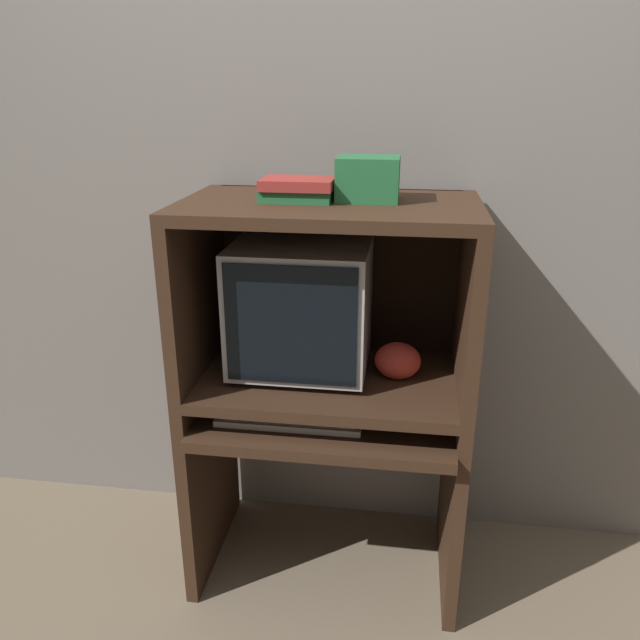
# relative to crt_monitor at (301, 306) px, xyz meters

# --- Properties ---
(ground_plane) EXTENTS (12.00, 12.00, 0.00)m
(ground_plane) POSITION_rel_crt_monitor_xyz_m (0.09, -0.30, -0.97)
(ground_plane) COLOR #756651
(wall_back) EXTENTS (6.00, 0.06, 2.60)m
(wall_back) POSITION_rel_crt_monitor_xyz_m (0.09, 0.30, 0.33)
(wall_back) COLOR gray
(wall_back) RESTS_ON ground_plane
(desk_base) EXTENTS (0.89, 0.57, 0.64)m
(desk_base) POSITION_rel_crt_monitor_xyz_m (0.09, -0.06, -0.56)
(desk_base) COLOR #382316
(desk_base) RESTS_ON ground_plane
(desk_monitor_shelf) EXTENTS (0.89, 0.54, 0.11)m
(desk_monitor_shelf) POSITION_rel_crt_monitor_xyz_m (0.09, -0.03, -0.25)
(desk_monitor_shelf) COLOR #382316
(desk_monitor_shelf) RESTS_ON desk_base
(hutch_upper) EXTENTS (0.89, 0.54, 0.56)m
(hutch_upper) POSITION_rel_crt_monitor_xyz_m (0.09, -0.00, 0.15)
(hutch_upper) COLOR #382316
(hutch_upper) RESTS_ON desk_monitor_shelf
(crt_monitor) EXTENTS (0.43, 0.38, 0.42)m
(crt_monitor) POSITION_rel_crt_monitor_xyz_m (0.00, 0.00, 0.00)
(crt_monitor) COLOR #B2B2B7
(crt_monitor) RESTS_ON desk_monitor_shelf
(keyboard) EXTENTS (0.46, 0.17, 0.03)m
(keyboard) POSITION_rel_crt_monitor_xyz_m (-0.01, -0.15, -0.32)
(keyboard) COLOR beige
(keyboard) RESTS_ON desk_base
(mouse) EXTENTS (0.07, 0.05, 0.03)m
(mouse) POSITION_rel_crt_monitor_xyz_m (0.30, -0.14, -0.31)
(mouse) COLOR black
(mouse) RESTS_ON desk_base
(snack_bag) EXTENTS (0.15, 0.11, 0.12)m
(snack_bag) POSITION_rel_crt_monitor_xyz_m (0.31, -0.03, -0.16)
(snack_bag) COLOR #BC382D
(snack_bag) RESTS_ON desk_monitor_shelf
(book_stack) EXTENTS (0.21, 0.15, 0.07)m
(book_stack) POSITION_rel_crt_monitor_xyz_m (-0.00, -0.04, 0.38)
(book_stack) COLOR #236638
(book_stack) RESTS_ON hutch_upper
(storage_box) EXTENTS (0.18, 0.15, 0.13)m
(storage_box) POSITION_rel_crt_monitor_xyz_m (0.20, 0.00, 0.41)
(storage_box) COLOR #236638
(storage_box) RESTS_ON hutch_upper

